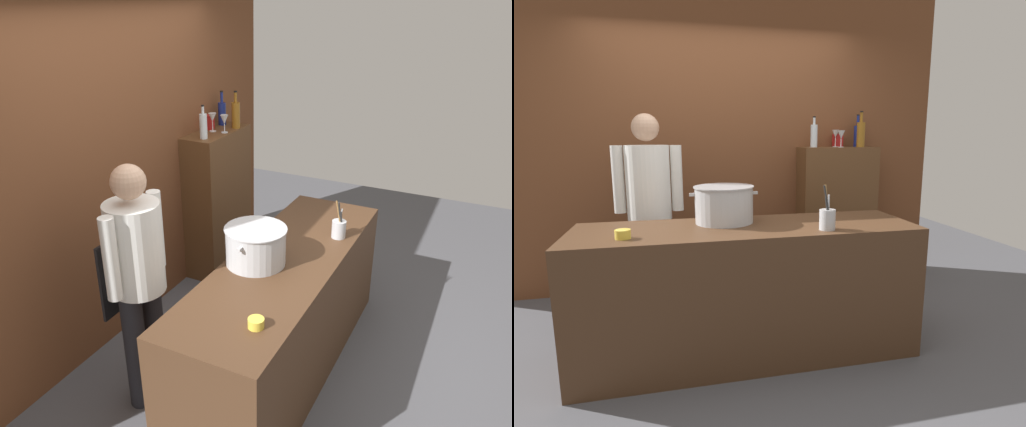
{
  "view_description": "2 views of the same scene",
  "coord_description": "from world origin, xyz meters",
  "views": [
    {
      "loc": [
        -2.78,
        -1.18,
        2.56
      ],
      "look_at": [
        0.23,
        0.34,
        1.08
      ],
      "focal_mm": 35.67,
      "sensor_mm": 36.0,
      "label": 1
    },
    {
      "loc": [
        -0.45,
        -2.57,
        1.49
      ],
      "look_at": [
        0.22,
        0.27,
        0.92
      ],
      "focal_mm": 28.21,
      "sensor_mm": 36.0,
      "label": 2
    }
  ],
  "objects": [
    {
      "name": "wine_bottle_amber",
      "position": [
        1.31,
        1.09,
        1.51
      ],
      "size": [
        0.08,
        0.08,
        0.34
      ],
      "color": "#8C5919",
      "rests_on": "bar_cabinet"
    },
    {
      "name": "prep_counter",
      "position": [
        0.0,
        0.0,
        0.45
      ],
      "size": [
        2.26,
        0.7,
        0.9
      ],
      "primitive_type": "cube",
      "color": "#472D1C",
      "rests_on": "ground_plane"
    },
    {
      "name": "bar_cabinet",
      "position": [
        1.12,
        1.19,
        0.69
      ],
      "size": [
        0.76,
        0.32,
        1.38
      ],
      "primitive_type": "cube",
      "color": "brown",
      "rests_on": "ground_plane"
    },
    {
      "name": "wine_glass_short",
      "position": [
        1.1,
        1.21,
        1.5
      ],
      "size": [
        0.07,
        0.07,
        0.17
      ],
      "color": "silver",
      "rests_on": "bar_cabinet"
    },
    {
      "name": "wine_glass_wide",
      "position": [
        1.11,
        1.09,
        1.5
      ],
      "size": [
        0.07,
        0.07,
        0.16
      ],
      "color": "silver",
      "rests_on": "bar_cabinet"
    },
    {
      "name": "brick_back_panel",
      "position": [
        0.0,
        1.4,
        1.5
      ],
      "size": [
        4.4,
        0.1,
        3.0
      ],
      "primitive_type": "cube",
      "color": "brown",
      "rests_on": "ground_plane"
    },
    {
      "name": "butter_jar",
      "position": [
        -0.77,
        -0.16,
        0.93
      ],
      "size": [
        0.09,
        0.09,
        0.05
      ],
      "primitive_type": "cylinder",
      "color": "yellow",
      "rests_on": "prep_counter"
    },
    {
      "name": "stockpot_large",
      "position": [
        -0.13,
        0.15,
        1.03
      ],
      "size": [
        0.47,
        0.41,
        0.25
      ],
      "color": "#B7BABF",
      "rests_on": "prep_counter"
    },
    {
      "name": "ground_plane",
      "position": [
        0.0,
        0.0,
        0.0
      ],
      "size": [
        8.0,
        8.0,
        0.0
      ],
      "primitive_type": "plane",
      "color": "#4C4C51"
    },
    {
      "name": "chef",
      "position": [
        -0.66,
        0.71,
        0.96
      ],
      "size": [
        0.53,
        0.36,
        1.66
      ],
      "rotation": [
        0.0,
        0.0,
        3.17
      ],
      "color": "black",
      "rests_on": "ground_plane"
    },
    {
      "name": "spice_tin_red",
      "position": [
        1.16,
        1.3,
        1.45
      ],
      "size": [
        0.09,
        0.09,
        0.13
      ],
      "primitive_type": "cube",
      "color": "red",
      "rests_on": "bar_cabinet"
    },
    {
      "name": "utensil_crock",
      "position": [
        0.48,
        -0.22,
        0.97
      ],
      "size": [
        0.1,
        0.1,
        0.29
      ],
      "color": "#B7BABF",
      "rests_on": "prep_counter"
    },
    {
      "name": "wine_bottle_cobalt",
      "position": [
        1.36,
        1.26,
        1.5
      ],
      "size": [
        0.08,
        0.08,
        0.32
      ],
      "color": "navy",
      "rests_on": "bar_cabinet"
    },
    {
      "name": "wine_bottle_clear",
      "position": [
        0.86,
        1.16,
        1.5
      ],
      "size": [
        0.07,
        0.07,
        0.29
      ],
      "color": "silver",
      "rests_on": "bar_cabinet"
    }
  ]
}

